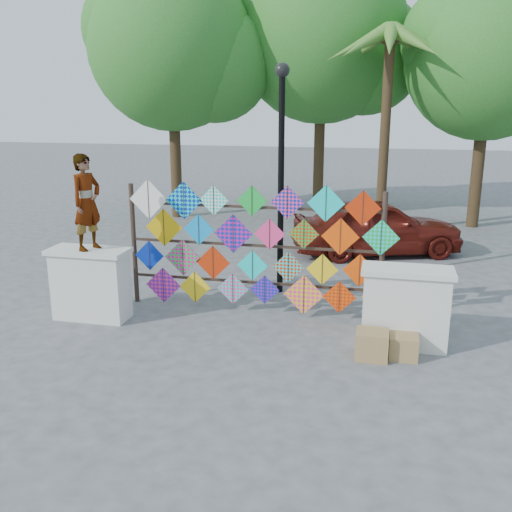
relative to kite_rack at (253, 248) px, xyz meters
name	(u,v)px	position (x,y,z in m)	size (l,w,h in m)	color
ground	(242,326)	(-0.04, -0.73, -1.23)	(80.00, 80.00, 0.00)	gray
parapet_left	(91,283)	(-2.74, -0.93, -0.58)	(1.40, 0.65, 1.28)	silver
parapet_right	(405,307)	(2.66, -0.93, -0.58)	(1.40, 0.65, 1.28)	silver
kite_rack	(253,248)	(0.00, 0.00, 0.00)	(4.93, 0.24, 2.40)	#33241C
tree_west	(175,48)	(-4.44, 8.30, 4.15)	(5.85, 5.20, 8.01)	#4A341F
tree_mid	(326,38)	(0.07, 10.30, 4.55)	(6.30, 5.60, 8.61)	#4A341F
tree_east	(492,57)	(5.05, 8.80, 3.76)	(5.40, 4.80, 7.42)	#4A341F
palm_tree	(389,56)	(2.16, 7.27, 3.73)	(3.62, 3.62, 5.83)	#4A341F
vendor_woman	(87,202)	(-2.70, -0.93, 0.88)	(0.60, 0.39, 1.64)	#99999E
sedan	(377,226)	(2.10, 4.73, -0.51)	(1.69, 4.21, 1.43)	#601810
lamppost	(281,159)	(0.26, 1.27, 1.47)	(0.28, 0.28, 4.46)	black
cardboard_box_near	(372,345)	(2.18, -1.52, -1.01)	(0.49, 0.43, 0.43)	#AA8452
cardboard_box_far	(403,347)	(2.65, -1.41, -1.05)	(0.43, 0.39, 0.36)	#AA8452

